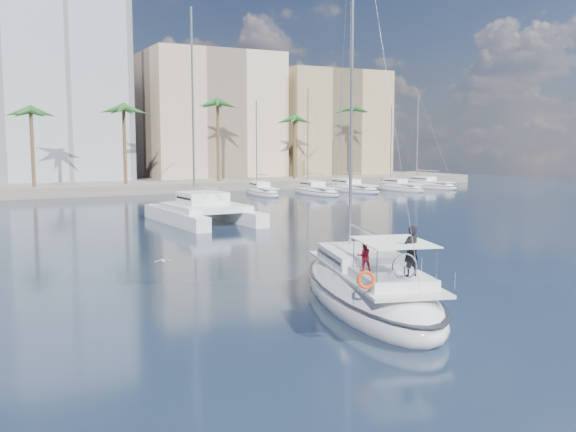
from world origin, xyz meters
TOP-DOWN VIEW (x-y plane):
  - ground at (0.00, 0.00)m, footprint 160.00×160.00m
  - quay at (0.00, 61.00)m, footprint 120.00×14.00m
  - building_beige at (22.00, 70.00)m, footprint 20.00×14.00m
  - building_tan_right at (42.00, 68.00)m, footprint 18.00×12.00m
  - palm_centre at (0.00, 57.00)m, footprint 3.60×3.60m
  - palm_right at (34.00, 57.00)m, footprint 3.60×3.60m
  - main_sloop at (1.41, -3.12)m, footprint 7.56×13.57m
  - catamaran at (4.46, 25.11)m, footprint 6.60×12.35m
  - seagull at (-4.83, 5.10)m, footprint 0.92×0.40m
  - moored_yacht_a at (20.00, 47.00)m, footprint 3.37×9.52m
  - moored_yacht_b at (26.50, 45.00)m, footprint 3.32×10.83m
  - moored_yacht_c at (33.00, 47.00)m, footprint 3.98×12.33m
  - moored_yacht_d at (39.50, 45.00)m, footprint 3.52×9.55m
  - moored_yacht_e at (46.00, 47.00)m, footprint 4.61×11.11m

SIDE VIEW (x-z plane):
  - ground at x=0.00m, z-range 0.00..0.00m
  - moored_yacht_a at x=20.00m, z-range -5.95..5.95m
  - moored_yacht_b at x=26.50m, z-range -6.86..6.86m
  - moored_yacht_c at x=33.00m, z-range -7.77..7.77m
  - moored_yacht_d at x=39.50m, z-range -5.95..5.95m
  - moored_yacht_e at x=46.00m, z-range -6.86..6.86m
  - main_sloop at x=1.41m, z-range -9.03..10.16m
  - quay at x=0.00m, z-range 0.00..1.20m
  - seagull at x=-4.83m, z-range 0.86..1.03m
  - catamaran at x=4.46m, z-range -7.65..9.95m
  - building_tan_right at x=42.00m, z-range 0.00..18.00m
  - building_beige at x=22.00m, z-range 0.00..20.00m
  - palm_centre at x=0.00m, z-range 4.13..16.43m
  - palm_right at x=34.00m, z-range 4.13..16.43m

